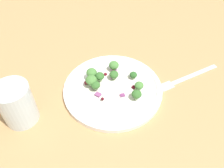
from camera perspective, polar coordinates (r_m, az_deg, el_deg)
ground_plane at (r=58.40cm, az=1.87°, el=-3.86°), size 180.00×180.00×2.00cm
plate at (r=58.20cm, az=0.00°, el=-1.23°), size 24.63×24.63×1.70cm
dressing_pool at (r=57.87cm, az=0.00°, el=-0.94°), size 14.28×14.28×0.20cm
broccoli_floret_0 at (r=56.94cm, az=6.65°, el=-0.39°), size 2.19×2.19×2.22cm
broccoli_floret_1 at (r=59.47cm, az=5.25°, el=2.23°), size 1.93×1.93×1.96cm
broccoli_floret_2 at (r=61.07cm, az=0.46°, el=4.59°), size 2.61×2.61×2.64cm
broccoli_floret_3 at (r=54.64cm, az=6.04°, el=-2.53°), size 2.40×2.40×2.43cm
broccoli_floret_4 at (r=58.20cm, az=-3.02°, el=1.91°), size 2.31×2.31×2.34cm
broccoli_floret_5 at (r=56.84cm, az=-5.11°, el=0.93°), size 2.82×2.82×2.85cm
broccoli_floret_6 at (r=58.84cm, az=0.47°, el=2.31°), size 2.32×2.32×2.35cm
broccoli_floret_7 at (r=58.65cm, az=-5.03°, el=2.77°), size 2.65×2.65×2.69cm
broccoli_floret_8 at (r=56.19cm, az=-4.03°, el=-0.28°), size 2.23×2.23×2.26cm
cranberry_0 at (r=54.56cm, az=-2.35°, el=-3.64°), size 0.74×0.74×0.74cm
cranberry_1 at (r=61.92cm, az=0.29°, el=3.89°), size 0.78×0.78×0.78cm
cranberry_2 at (r=60.71cm, az=-1.62°, el=2.42°), size 0.85×0.85×0.85cm
cranberry_3 at (r=58.69cm, az=-6.38°, el=0.35°), size 0.99×0.99×0.99cm
cranberry_4 at (r=57.75cm, az=5.27°, el=-0.75°), size 0.95×0.95×0.95cm
onion_bit_0 at (r=55.88cm, az=-3.45°, el=-2.56°), size 1.45×1.65×0.40cm
onion_bit_1 at (r=61.87cm, az=0.41°, el=3.54°), size 1.23×1.34×0.38cm
onion_bit_2 at (r=55.82cm, az=2.45°, el=-2.82°), size 1.39×1.23×0.41cm
onion_bit_3 at (r=60.22cm, az=0.15°, el=1.74°), size 1.59×1.64×0.46cm
fork at (r=64.69cm, az=17.62°, el=1.43°), size 18.58×5.54×0.50cm
water_glass at (r=53.96cm, az=-22.28°, el=-4.57°), size 7.45×7.45×9.97cm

